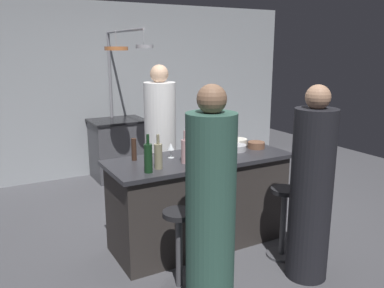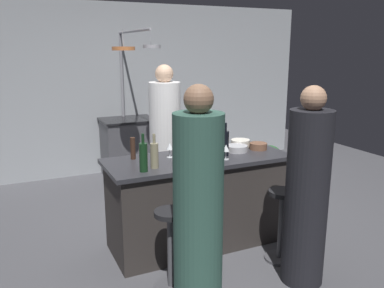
{
  "view_description": "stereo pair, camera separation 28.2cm",
  "coord_description": "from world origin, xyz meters",
  "px_view_note": "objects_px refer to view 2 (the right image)",
  "views": [
    {
      "loc": [
        -1.88,
        -3.25,
        1.93
      ],
      "look_at": [
        0.0,
        0.15,
        1.0
      ],
      "focal_mm": 37.61,
      "sensor_mm": 36.0,
      "label": 1
    },
    {
      "loc": [
        -1.63,
        -3.38,
        1.93
      ],
      "look_at": [
        0.0,
        0.15,
        1.0
      ],
      "focal_mm": 37.61,
      "sensor_mm": 36.0,
      "label": 2
    }
  ],
  "objects_px": {
    "potted_plant": "(270,160)",
    "wine_glass_near_right_guest": "(226,149)",
    "chef": "(165,144)",
    "bar_stool_right": "(281,222)",
    "bar_stool_left": "(171,246)",
    "wine_bottle_white": "(154,155)",
    "guest_left": "(198,212)",
    "mixing_bowl_ceramic": "(240,143)",
    "wine_bottle_dark": "(225,143)",
    "wine_glass_by_chef": "(170,147)",
    "guest_right": "(307,195)",
    "pepper_mill": "(133,148)",
    "wine_glass_near_left_guest": "(183,148)",
    "mixing_bowl_steel": "(237,148)",
    "cutting_board": "(203,153)",
    "stove_range": "(129,147)",
    "wine_bottle_red": "(143,157)",
    "mixing_bowl_wooden": "(258,146)",
    "wine_bottle_rose": "(182,151)"
  },
  "relations": [
    {
      "from": "potted_plant",
      "to": "wine_glass_near_right_guest",
      "type": "distance_m",
      "value": 2.38
    },
    {
      "from": "bar_stool_right",
      "to": "mixing_bowl_ceramic",
      "type": "relative_size",
      "value": 3.4
    },
    {
      "from": "wine_bottle_white",
      "to": "wine_glass_near_left_guest",
      "type": "distance_m",
      "value": 0.38
    },
    {
      "from": "chef",
      "to": "mixing_bowl_wooden",
      "type": "relative_size",
      "value": 9.68
    },
    {
      "from": "potted_plant",
      "to": "guest_right",
      "type": "bearing_deg",
      "value": -119.79
    },
    {
      "from": "chef",
      "to": "wine_bottle_dark",
      "type": "xyz_separation_m",
      "value": [
        0.23,
        -1.03,
        0.22
      ]
    },
    {
      "from": "chef",
      "to": "cutting_board",
      "type": "relative_size",
      "value": 5.47
    },
    {
      "from": "stove_range",
      "to": "chef",
      "type": "bearing_deg",
      "value": -88.7
    },
    {
      "from": "bar_stool_left",
      "to": "mixing_bowl_ceramic",
      "type": "bearing_deg",
      "value": 35.65
    },
    {
      "from": "wine_bottle_dark",
      "to": "stove_range",
      "type": "bearing_deg",
      "value": 95.99
    },
    {
      "from": "potted_plant",
      "to": "wine_glass_near_right_guest",
      "type": "bearing_deg",
      "value": -136.7
    },
    {
      "from": "bar_stool_left",
      "to": "wine_glass_near_left_guest",
      "type": "relative_size",
      "value": 4.66
    },
    {
      "from": "pepper_mill",
      "to": "mixing_bowl_steel",
      "type": "bearing_deg",
      "value": -9.01
    },
    {
      "from": "wine_bottle_dark",
      "to": "bar_stool_right",
      "type": "bearing_deg",
      "value": -63.27
    },
    {
      "from": "wine_glass_by_chef",
      "to": "wine_glass_near_right_guest",
      "type": "distance_m",
      "value": 0.54
    },
    {
      "from": "cutting_board",
      "to": "bar_stool_left",
      "type": "bearing_deg",
      "value": -131.96
    },
    {
      "from": "potted_plant",
      "to": "pepper_mill",
      "type": "xyz_separation_m",
      "value": [
        -2.45,
        -1.18,
        0.71
      ]
    },
    {
      "from": "chef",
      "to": "wine_glass_near_right_guest",
      "type": "bearing_deg",
      "value": -81.71
    },
    {
      "from": "bar_stool_right",
      "to": "wine_glass_near_right_guest",
      "type": "xyz_separation_m",
      "value": [
        -0.35,
        0.44,
        0.63
      ]
    },
    {
      "from": "chef",
      "to": "wine_glass_near_left_guest",
      "type": "distance_m",
      "value": 1.01
    },
    {
      "from": "mixing_bowl_wooden",
      "to": "wine_glass_near_left_guest",
      "type": "bearing_deg",
      "value": -179.14
    },
    {
      "from": "guest_left",
      "to": "mixing_bowl_ceramic",
      "type": "distance_m",
      "value": 1.59
    },
    {
      "from": "guest_right",
      "to": "pepper_mill",
      "type": "relative_size",
      "value": 7.88
    },
    {
      "from": "guest_left",
      "to": "wine_bottle_dark",
      "type": "relative_size",
      "value": 5.17
    },
    {
      "from": "wine_glass_by_chef",
      "to": "mixing_bowl_wooden",
      "type": "distance_m",
      "value": 0.96
    },
    {
      "from": "wine_bottle_red",
      "to": "wine_glass_near_right_guest",
      "type": "relative_size",
      "value": 2.28
    },
    {
      "from": "wine_bottle_dark",
      "to": "wine_glass_near_right_guest",
      "type": "height_order",
      "value": "wine_bottle_dark"
    },
    {
      "from": "potted_plant",
      "to": "wine_glass_near_right_guest",
      "type": "xyz_separation_m",
      "value": [
        -1.65,
        -1.56,
        0.71
      ]
    },
    {
      "from": "bar_stool_right",
      "to": "wine_bottle_white",
      "type": "xyz_separation_m",
      "value": [
        -1.05,
        0.47,
        0.64
      ]
    },
    {
      "from": "wine_bottle_red",
      "to": "mixing_bowl_steel",
      "type": "distance_m",
      "value": 1.11
    },
    {
      "from": "mixing_bowl_steel",
      "to": "wine_bottle_rose",
      "type": "bearing_deg",
      "value": -167.45
    },
    {
      "from": "wine_bottle_dark",
      "to": "wine_glass_by_chef",
      "type": "distance_m",
      "value": 0.54
    },
    {
      "from": "bar_stool_right",
      "to": "bar_stool_left",
      "type": "distance_m",
      "value": 1.09
    },
    {
      "from": "guest_left",
      "to": "wine_bottle_rose",
      "type": "relative_size",
      "value": 5.6
    },
    {
      "from": "bar_stool_right",
      "to": "cutting_board",
      "type": "height_order",
      "value": "cutting_board"
    },
    {
      "from": "wine_glass_near_left_guest",
      "to": "guest_right",
      "type": "bearing_deg",
      "value": -55.84
    },
    {
      "from": "potted_plant",
      "to": "mixing_bowl_wooden",
      "type": "relative_size",
      "value": 2.88
    },
    {
      "from": "bar_stool_right",
      "to": "mixing_bowl_ceramic",
      "type": "bearing_deg",
      "value": 87.02
    },
    {
      "from": "chef",
      "to": "bar_stool_right",
      "type": "bearing_deg",
      "value": -72.17
    },
    {
      "from": "stove_range",
      "to": "wine_glass_near_left_guest",
      "type": "xyz_separation_m",
      "value": [
        -0.16,
        -2.44,
        0.56
      ]
    },
    {
      "from": "bar_stool_right",
      "to": "wine_bottle_red",
      "type": "relative_size",
      "value": 2.05
    },
    {
      "from": "chef",
      "to": "wine_glass_near_right_guest",
      "type": "relative_size",
      "value": 11.98
    },
    {
      "from": "bar_stool_left",
      "to": "wine_bottle_white",
      "type": "distance_m",
      "value": 0.79
    },
    {
      "from": "pepper_mill",
      "to": "guest_right",
      "type": "bearing_deg",
      "value": -47.05
    },
    {
      "from": "guest_right",
      "to": "cutting_board",
      "type": "height_order",
      "value": "guest_right"
    },
    {
      "from": "stove_range",
      "to": "wine_glass_by_chef",
      "type": "bearing_deg",
      "value": -96.2
    },
    {
      "from": "wine_glass_near_left_guest",
      "to": "mixing_bowl_steel",
      "type": "bearing_deg",
      "value": 2.95
    },
    {
      "from": "mixing_bowl_ceramic",
      "to": "guest_left",
      "type": "bearing_deg",
      "value": -132.27
    },
    {
      "from": "mixing_bowl_ceramic",
      "to": "guest_right",
      "type": "bearing_deg",
      "value": -94.05
    },
    {
      "from": "guest_left",
      "to": "wine_glass_near_left_guest",
      "type": "distance_m",
      "value": 1.05
    }
  ]
}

